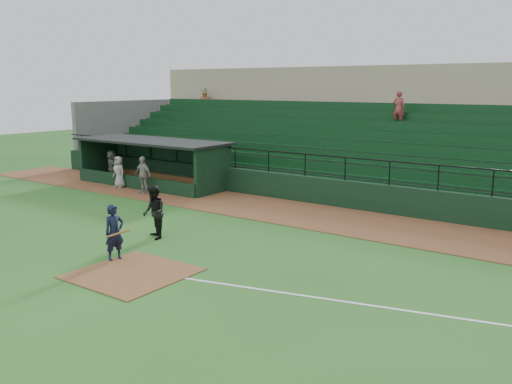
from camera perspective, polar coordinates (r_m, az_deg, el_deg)
The scene contains 11 objects.
ground at distance 16.62m, azimuth -10.19°, elevation -7.46°, with size 90.00×90.00×0.00m, color #255D1E.
warning_track at distance 22.68m, azimuth 4.43°, elevation -2.25°, with size 40.00×4.00×0.03m, color brown.
home_plate_dirt at distance 15.98m, azimuth -12.79°, elevation -8.28°, with size 3.00×3.00×0.03m, color brown.
foul_line at distance 13.61m, azimuth 18.78°, elevation -12.15°, with size 18.00×0.09×0.01m, color white.
stadium_structure at distance 29.78m, azimuth 13.02°, elevation 5.17°, with size 38.00×13.08×6.40m.
dugout at distance 29.68m, azimuth -10.23°, elevation 3.37°, with size 8.90×3.20×2.42m.
batter_at_plate at distance 17.04m, azimuth -14.59°, elevation -4.14°, with size 1.06×0.72×1.73m.
umpire at distance 19.12m, azimuth -10.63°, elevation -2.11°, with size 0.91×0.71×1.86m, color black.
dugout_player_a at distance 27.21m, azimuth -11.74°, elevation 1.78°, with size 1.06×0.44×1.81m, color #9D9792.
dugout_player_b at distance 28.96m, azimuth -14.14°, elevation 2.05°, with size 0.80×0.52×1.63m, color #A09B96.
dugout_player_c at distance 31.39m, azimuth -14.84°, elevation 2.74°, with size 1.56×0.50×1.68m, color gray.
Camera 1 is at (11.41, -10.89, 5.25)m, focal length 38.25 mm.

